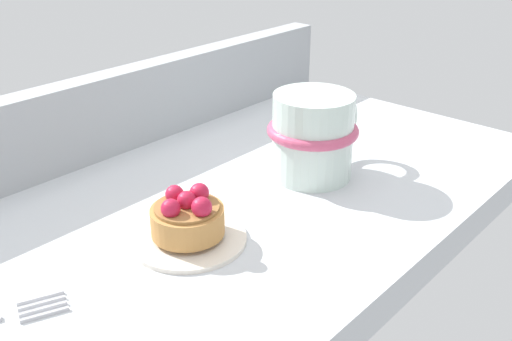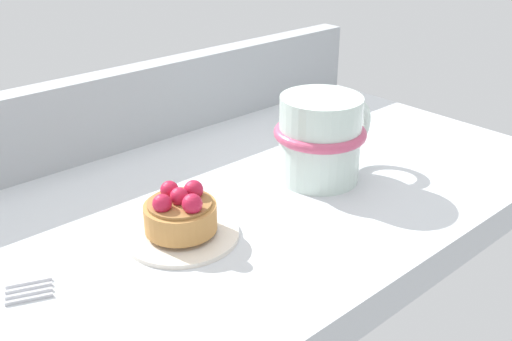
% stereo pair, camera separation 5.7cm
% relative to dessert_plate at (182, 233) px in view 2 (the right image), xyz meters
% --- Properties ---
extents(ground_plane, '(0.76, 0.40, 0.04)m').
position_rel_dessert_plate_xyz_m(ground_plane, '(0.07, 0.03, -0.02)').
color(ground_plane, silver).
extents(window_rail_back, '(0.75, 0.03, 0.09)m').
position_rel_dessert_plate_xyz_m(window_rail_back, '(0.07, 0.22, 0.04)').
color(window_rail_back, '#9EA3A8').
rests_on(window_rail_back, ground_plane).
extents(dessert_plate, '(0.10, 0.10, 0.01)m').
position_rel_dessert_plate_xyz_m(dessert_plate, '(0.00, 0.00, 0.00)').
color(dessert_plate, silver).
rests_on(dessert_plate, ground_plane).
extents(raspberry_tart, '(0.07, 0.07, 0.04)m').
position_rel_dessert_plate_xyz_m(raspberry_tart, '(0.00, -0.00, 0.02)').
color(raspberry_tart, '#B77F42').
rests_on(raspberry_tart, dessert_plate).
extents(coffee_mug, '(0.13, 0.10, 0.09)m').
position_rel_dessert_plate_xyz_m(coffee_mug, '(0.18, -0.00, 0.04)').
color(coffee_mug, silver).
rests_on(coffee_mug, ground_plane).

